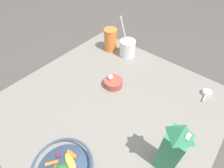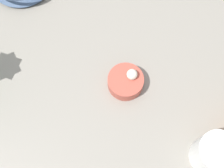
{
  "view_description": "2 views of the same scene",
  "coord_description": "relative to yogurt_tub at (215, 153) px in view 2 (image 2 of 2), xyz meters",
  "views": [
    {
      "loc": [
        -0.43,
        -0.38,
        0.77
      ],
      "look_at": [
        0.07,
        0.04,
        0.1
      ],
      "focal_mm": 28.0,
      "sensor_mm": 36.0,
      "label": 1
    },
    {
      "loc": [
        0.39,
        -0.11,
        0.92
      ],
      "look_at": [
        0.11,
        0.02,
        0.1
      ],
      "focal_mm": 50.0,
      "sensor_mm": 36.0,
      "label": 2
    }
  ],
  "objects": [
    {
      "name": "ground_plane",
      "position": [
        -0.4,
        -0.18,
        -0.1
      ],
      "size": [
        6.0,
        6.0,
        0.0
      ],
      "primitive_type": "plane",
      "color": "#4C4742"
    },
    {
      "name": "countertop",
      "position": [
        -0.4,
        -0.18,
        -0.08
      ],
      "size": [
        1.05,
        1.05,
        0.04
      ],
      "color": "gray",
      "rests_on": "ground_plane"
    },
    {
      "name": "yogurt_tub",
      "position": [
        0.0,
        0.0,
        0.0
      ],
      "size": [
        0.1,
        0.16,
        0.24
      ],
      "color": "white",
      "rests_on": "countertop"
    },
    {
      "name": "garlic_bowl",
      "position": [
        -0.29,
        -0.11,
        -0.04
      ],
      "size": [
        0.11,
        0.11,
        0.07
      ],
      "color": "#B24C3D",
      "rests_on": "countertop"
    }
  ]
}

